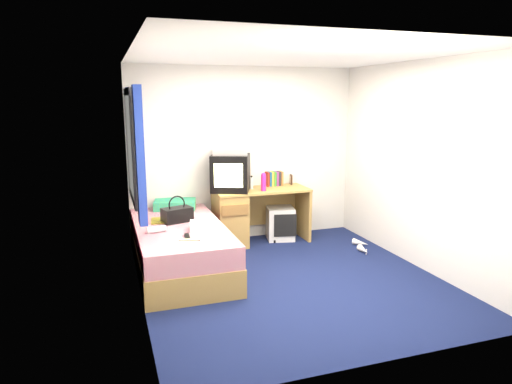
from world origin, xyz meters
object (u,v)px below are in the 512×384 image
object	(u,v)px
vcr	(230,151)
handbag	(177,214)
magazine	(160,221)
white_heels	(362,246)
water_bottle	(156,229)
remote_control	(187,236)
pillow	(175,204)
pink_water_bottle	(263,183)
bed	(180,248)
picture_frame	(291,179)
crt_tv	(231,173)
towel	(203,226)
desk	(242,215)
colour_swatch_fan	(190,240)
storage_cube	(280,223)
aerosol_can	(252,183)

from	to	relation	value
vcr	handbag	world-z (taller)	vcr
magazine	white_heels	size ratio (longest dim) A/B	0.56
water_bottle	remote_control	distance (m)	0.40
pillow	water_bottle	xyz separation A→B (m)	(-0.36, -1.03, -0.02)
white_heels	pink_water_bottle	bearing A→B (deg)	152.01
bed	picture_frame	world-z (taller)	picture_frame
crt_tv	towel	bearing A→B (deg)	-98.46
desk	pink_water_bottle	xyz separation A→B (m)	(0.26, -0.14, 0.45)
magazine	colour_swatch_fan	xyz separation A→B (m)	(0.20, -0.84, -0.00)
towel	pink_water_bottle	bearing A→B (deg)	40.18
handbag	magazine	xyz separation A→B (m)	(-0.19, 0.09, -0.09)
pink_water_bottle	water_bottle	xyz separation A→B (m)	(-1.52, -0.80, -0.28)
water_bottle	remote_control	xyz separation A→B (m)	(0.29, -0.27, -0.03)
desk	bed	bearing A→B (deg)	-142.73
storage_cube	aerosol_can	distance (m)	0.73
pink_water_bottle	handbag	xyz separation A→B (m)	(-1.23, -0.44, -0.23)
picture_frame	remote_control	xyz separation A→B (m)	(-1.77, -1.40, -0.27)
storage_cube	colour_swatch_fan	xyz separation A→B (m)	(-1.53, -1.34, 0.32)
pillow	crt_tv	xyz separation A→B (m)	(0.74, -0.08, 0.40)
storage_cube	pink_water_bottle	world-z (taller)	pink_water_bottle
pillow	handbag	bearing A→B (deg)	-96.43
picture_frame	pink_water_bottle	bearing A→B (deg)	-136.12
water_bottle	remote_control	size ratio (longest dim) A/B	1.25
aerosol_can	white_heels	distance (m)	1.71
aerosol_can	water_bottle	size ratio (longest dim) A/B	0.80
crt_tv	magazine	world-z (taller)	crt_tv
vcr	magazine	world-z (taller)	vcr
water_bottle	white_heels	bearing A→B (deg)	3.84
white_heels	remote_control	bearing A→B (deg)	-169.31
towel	pillow	bearing A→B (deg)	97.28
white_heels	picture_frame	bearing A→B (deg)	123.76
crt_tv	magazine	distance (m)	1.20
aerosol_can	pillow	bearing A→B (deg)	178.15
remote_control	white_heels	world-z (taller)	remote_control
pillow	remote_control	distance (m)	1.30
crt_tv	pink_water_bottle	bearing A→B (deg)	3.65
magazine	remote_control	size ratio (longest dim) A/B	1.75
picture_frame	towel	world-z (taller)	picture_frame
crt_tv	water_bottle	world-z (taller)	crt_tv
remote_control	pink_water_bottle	bearing A→B (deg)	46.33
desk	aerosol_can	bearing A→B (deg)	17.12
pink_water_bottle	picture_frame	bearing A→B (deg)	31.27
bed	water_bottle	xyz separation A→B (m)	(-0.28, -0.21, 0.31)
crt_tv	pink_water_bottle	world-z (taller)	crt_tv
pillow	towel	size ratio (longest dim) A/B	1.94
colour_swatch_fan	handbag	bearing A→B (deg)	90.83
aerosol_can	water_bottle	world-z (taller)	aerosol_can
aerosol_can	handbag	size ratio (longest dim) A/B	0.42
water_bottle	storage_cube	bearing A→B (deg)	27.73
bed	colour_swatch_fan	world-z (taller)	colour_swatch_fan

